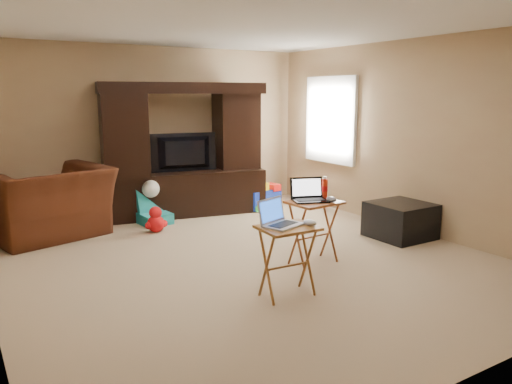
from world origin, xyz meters
TOP-DOWN VIEW (x-y plane):
  - floor at (0.00, 0.00)m, footprint 5.50×5.50m
  - ceiling at (0.00, 0.00)m, footprint 5.50×5.50m
  - wall_back at (0.00, 2.75)m, footprint 5.00×0.00m
  - wall_front at (0.00, -2.75)m, footprint 5.00×0.00m
  - wall_right at (2.50, 0.00)m, footprint 0.00×5.50m
  - window_pane at (2.48, 1.55)m, footprint 0.00×1.20m
  - window_frame at (2.46, 1.55)m, footprint 0.06×1.14m
  - entertainment_center at (0.32, 2.34)m, footprint 2.47×1.04m
  - television at (0.32, 2.30)m, footprint 1.00×0.29m
  - recliner at (-1.67, 2.12)m, footprint 1.64×1.51m
  - child_rocker at (-0.29, 2.03)m, footprint 0.45×0.50m
  - plush_toy at (-0.43, 1.61)m, footprint 0.32×0.26m
  - push_toy at (1.50, 2.02)m, footprint 0.65×0.51m
  - ottoman at (2.12, -0.27)m, footprint 0.70×0.70m
  - tray_table_left at (-0.19, -1.04)m, footprint 0.52×0.42m
  - tray_table_right at (0.57, -0.46)m, footprint 0.55×0.45m
  - laptop_left at (-0.22, -1.01)m, footprint 0.41×0.37m
  - laptop_right at (0.53, -0.44)m, footprint 0.44×0.40m
  - mouse_left at (0.00, -1.11)m, footprint 0.12×0.15m
  - mouse_right at (0.70, -0.58)m, footprint 0.10×0.15m
  - water_bottle at (0.77, -0.38)m, footprint 0.07×0.07m

SIDE VIEW (x-z plane):
  - floor at x=0.00m, z-range 0.00..0.00m
  - plush_toy at x=-0.43m, z-range 0.00..0.35m
  - push_toy at x=1.50m, z-range 0.00..0.44m
  - ottoman at x=2.12m, z-range 0.00..0.45m
  - child_rocker at x=-0.29m, z-range 0.00..0.54m
  - tray_table_left at x=-0.19m, z-range 0.00..0.65m
  - tray_table_right at x=0.57m, z-range 0.00..0.68m
  - recliner at x=-1.67m, z-range 0.00..0.90m
  - mouse_left at x=0.00m, z-range 0.65..0.70m
  - mouse_right at x=0.70m, z-range 0.68..0.74m
  - laptop_left at x=-0.22m, z-range 0.65..0.89m
  - water_bottle at x=0.77m, z-range 0.68..0.90m
  - laptop_right at x=0.53m, z-range 0.68..0.92m
  - television at x=0.32m, z-range 0.65..1.23m
  - entertainment_center at x=0.32m, z-range 0.00..1.96m
  - wall_back at x=0.00m, z-range -1.25..3.75m
  - wall_front at x=0.00m, z-range -1.25..3.75m
  - wall_right at x=2.50m, z-range -1.50..4.00m
  - window_pane at x=2.48m, z-range 0.80..2.00m
  - window_frame at x=2.46m, z-range 0.73..2.07m
  - ceiling at x=0.00m, z-range 2.50..2.50m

